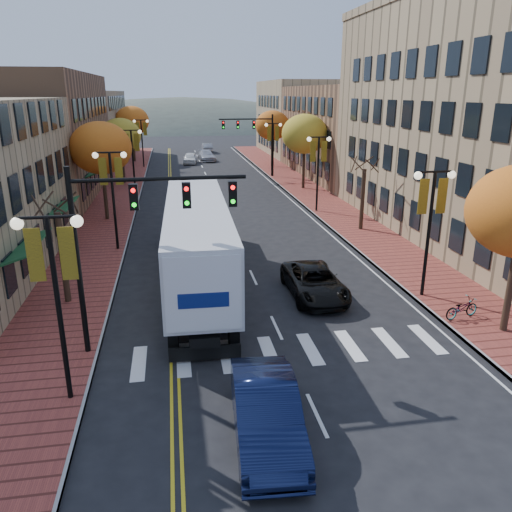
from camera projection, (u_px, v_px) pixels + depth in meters
name	position (u px, v px, depth m)	size (l,w,h in m)	color
ground	(300.00, 379.00, 17.03)	(200.00, 200.00, 0.00)	black
sidewalk_left	(118.00, 198.00, 46.02)	(4.00, 85.00, 0.15)	brown
sidewalk_right	(307.00, 191.00, 48.86)	(4.00, 85.00, 0.15)	brown
building_left_mid	(28.00, 135.00, 46.34)	(12.00, 24.00, 11.00)	brown
building_left_far	(75.00, 126.00, 69.99)	(12.00, 26.00, 9.50)	#9E8966
building_right_mid	(366.00, 131.00, 57.72)	(15.00, 24.00, 10.00)	brown
building_right_far	(314.00, 118.00, 78.17)	(15.00, 20.00, 11.00)	#9E8966
tree_left_a	(63.00, 258.00, 22.40)	(0.28, 0.28, 4.20)	#382619
tree_left_b	(101.00, 148.00, 36.38)	(4.48, 4.48, 7.21)	#382619
tree_left_c	(121.00, 136.00, 51.49)	(4.16, 4.16, 6.69)	#382619
tree_left_d	(132.00, 121.00, 68.18)	(4.61, 4.61, 7.42)	#382619
tree_right_b	(362.00, 199.00, 34.60)	(0.28, 0.28, 4.20)	#382619
tree_right_c	(305.00, 134.00, 48.59)	(4.48, 4.48, 7.21)	#382619
tree_right_d	(272.00, 125.00, 63.62)	(4.35, 4.35, 7.00)	#382619
lamp_left_a	(54.00, 274.00, 14.50)	(1.96, 0.36, 6.05)	black
lamp_left_b	(112.00, 182.00, 29.49)	(1.96, 0.36, 6.05)	black
lamp_left_c	(132.00, 149.00, 46.35)	(1.96, 0.36, 6.05)	black
lamp_left_d	(142.00, 134.00, 63.21)	(1.96, 0.36, 6.05)	black
lamp_right_a	(431.00, 210.00, 22.49)	(1.96, 0.36, 6.05)	black
lamp_right_b	(318.00, 159.00, 39.35)	(1.96, 0.36, 6.05)	black
lamp_right_c	(273.00, 139.00, 56.21)	(1.96, 0.36, 6.05)	black
traffic_mast_near	(131.00, 225.00, 17.43)	(6.10, 0.35, 7.00)	black
traffic_mast_far	(255.00, 134.00, 55.69)	(6.10, 0.34, 7.00)	black
semi_truck	(197.00, 235.00, 24.97)	(3.23, 17.48, 4.35)	black
navy_sedan	(267.00, 413.00, 13.89)	(1.77, 5.07, 1.67)	black
black_suv	(314.00, 282.00, 23.75)	(2.40, 5.20, 1.44)	black
car_far_white	(190.00, 158.00, 68.15)	(1.73, 4.31, 1.47)	white
car_far_silver	(206.00, 156.00, 70.90)	(2.02, 4.97, 1.44)	#ACACB3
car_far_oncoming	(207.00, 148.00, 80.71)	(1.54, 4.42, 1.46)	#95969C
bicycle	(462.00, 308.00, 21.20)	(0.59, 1.69, 0.89)	gray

